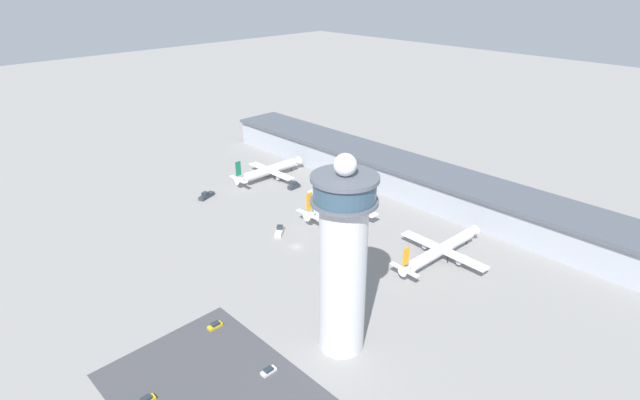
{
  "coord_description": "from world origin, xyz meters",
  "views": [
    {
      "loc": [
        120.3,
        -105.17,
        93.19
      ],
      "look_at": [
        -6.23,
        18.12,
        11.15
      ],
      "focal_mm": 28.0,
      "sensor_mm": 36.0,
      "label": 1
    }
  ],
  "objects": [
    {
      "name": "car_navy_sedan",
      "position": [
        17.59,
        -47.03,
        0.55
      ],
      "size": [
        1.94,
        4.33,
        1.41
      ],
      "color": "black",
      "rests_on": "ground"
    },
    {
      "name": "car_maroon_suv",
      "position": [
        42.14,
        -47.23,
        0.52
      ],
      "size": [
        1.89,
        4.13,
        1.35
      ],
      "color": "black",
      "rests_on": "ground"
    },
    {
      "name": "control_tower",
      "position": [
        47.72,
        -26.37,
        27.1
      ],
      "size": [
        16.37,
        16.37,
        55.15
      ],
      "color": "silver",
      "rests_on": "ground"
    },
    {
      "name": "car_grey_coupe",
      "position": [
        29.34,
        -74.05,
        0.54
      ],
      "size": [
        1.82,
        4.35,
        1.4
      ],
      "color": "black",
      "rests_on": "ground"
    },
    {
      "name": "ground_plane",
      "position": [
        0.0,
        0.0,
        0.0
      ],
      "size": [
        1000.0,
        1000.0,
        0.0
      ],
      "primitive_type": "plane",
      "color": "gray"
    },
    {
      "name": "airplane_gate_charlie",
      "position": [
        42.21,
        30.22,
        4.32
      ],
      "size": [
        34.55,
        42.48,
        12.81
      ],
      "color": "silver",
      "rests_on": "ground"
    },
    {
      "name": "service_truck_baggage",
      "position": [
        -41.31,
        35.33,
        1.12
      ],
      "size": [
        2.72,
        6.06,
        3.2
      ],
      "color": "black",
      "rests_on": "ground"
    },
    {
      "name": "airplane_gate_alpha",
      "position": [
        -58.69,
        35.0,
        4.22
      ],
      "size": [
        30.33,
        38.65,
        13.39
      ],
      "color": "white",
      "rests_on": "ground"
    },
    {
      "name": "terminal_building",
      "position": [
        0.0,
        70.0,
        7.16
      ],
      "size": [
        225.94,
        25.0,
        14.13
      ],
      "color": "#A3A8B2",
      "rests_on": "ground"
    },
    {
      "name": "service_truck_fuel",
      "position": [
        -12.38,
        2.23,
        1.04
      ],
      "size": [
        6.42,
        7.22,
        2.99
      ],
      "color": "black",
      "rests_on": "ground"
    },
    {
      "name": "airplane_gate_bravo",
      "position": [
        -9.04,
        32.63,
        4.72
      ],
      "size": [
        36.67,
        38.71,
        14.51
      ],
      "color": "silver",
      "rests_on": "ground"
    },
    {
      "name": "service_truck_catering",
      "position": [
        -60.64,
        0.06,
        1.03
      ],
      "size": [
        5.08,
        8.74,
        2.96
      ],
      "color": "black",
      "rests_on": "ground"
    }
  ]
}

